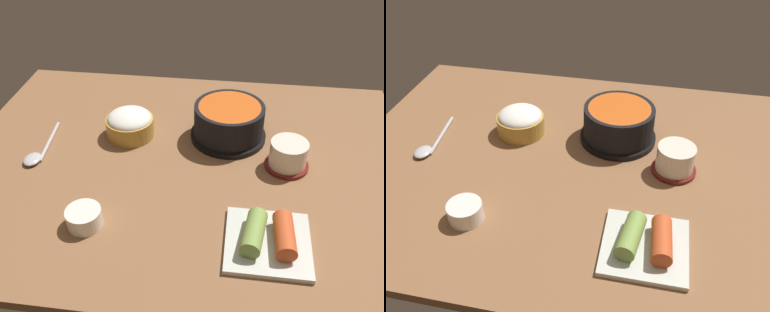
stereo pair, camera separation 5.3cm
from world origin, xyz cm
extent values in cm
cube|color=brown|center=(0.00, 0.00, 1.00)|extent=(100.00, 76.00, 2.00)
cylinder|color=black|center=(8.92, 10.14, 2.60)|extent=(17.47, 17.47, 1.19)
cylinder|color=black|center=(8.92, 10.14, 6.77)|extent=(15.96, 15.96, 7.15)
cylinder|color=#D15619|center=(8.92, 10.14, 10.04)|extent=(14.05, 14.05, 0.60)
cylinder|color=#B78C38|center=(-13.87, 8.11, 4.25)|extent=(11.09, 11.09, 4.49)
ellipsoid|color=white|center=(-13.87, 8.11, 6.49)|extent=(10.20, 10.20, 3.88)
cylinder|color=maroon|center=(22.01, 0.78, 2.40)|extent=(9.30, 9.30, 0.80)
cylinder|color=silver|center=(22.01, 0.78, 5.52)|extent=(7.86, 7.86, 5.43)
cylinder|color=#C6D18C|center=(22.01, 0.78, 7.93)|extent=(6.68, 6.68, 0.40)
cube|color=silver|center=(17.76, -21.40, 2.50)|extent=(14.72, 14.72, 1.00)
cylinder|color=#7A9E47|center=(15.18, -21.40, 4.77)|extent=(4.87, 9.28, 3.55)
cylinder|color=#C64C23|center=(20.33, -21.40, 4.77)|extent=(3.94, 8.98, 3.55)
cylinder|color=white|center=(-15.18, -20.94, 3.77)|extent=(6.47, 6.47, 3.53)
cylinder|color=brown|center=(-15.18, -20.94, 5.23)|extent=(5.31, 5.31, 0.50)
cylinder|color=#B7B7BC|center=(-31.74, 2.69, 2.40)|extent=(2.41, 14.79, 0.80)
ellipsoid|color=#B7B7BC|center=(-32.55, -4.66, 2.72)|extent=(3.60, 4.68, 1.26)
camera|label=1|loc=(10.95, -70.89, 58.95)|focal=39.27mm
camera|label=2|loc=(16.13, -70.01, 58.95)|focal=39.27mm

